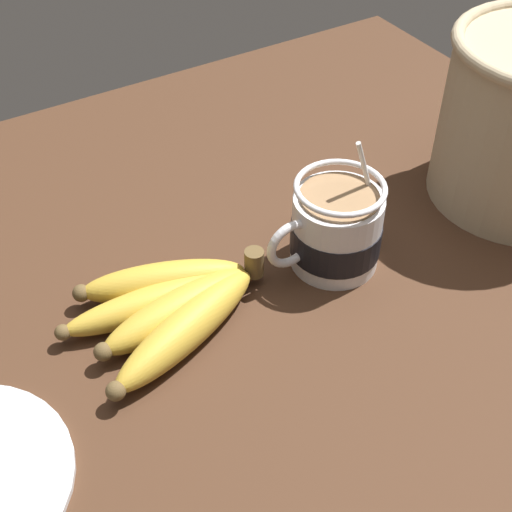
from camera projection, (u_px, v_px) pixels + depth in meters
table at (296, 312)px, 72.74cm from camera, size 96.93×96.93×3.66cm
coffee_mug at (335, 230)px, 72.81cm from camera, size 14.63×9.41×14.37cm
banana_bunch at (172, 306)px, 68.28cm from camera, size 21.32×16.37×4.24cm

